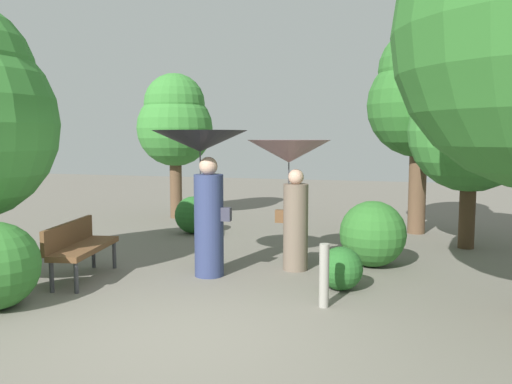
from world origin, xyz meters
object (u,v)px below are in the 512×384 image
person_left (203,168)px  park_bench (79,245)px  person_right (291,171)px  tree_far_back (420,95)px  tree_mid_right (471,121)px  tree_mid_left (175,121)px  path_marker_post (324,276)px

person_left → park_bench: size_ratio=1.38×
person_right → tree_far_back: (1.92, 3.78, 1.40)m
park_bench → tree_mid_right: size_ratio=0.43×
person_left → tree_mid_left: 5.79m
tree_mid_right → tree_far_back: (-0.87, 1.33, 0.59)m
person_left → tree_far_back: (3.08, 4.48, 1.34)m
park_bench → tree_far_back: 7.43m
person_left → tree_mid_right: (3.95, 3.15, 0.74)m
tree_mid_left → tree_mid_right: size_ratio=1.00×
tree_mid_right → tree_far_back: bearing=123.3°
person_left → park_bench: person_left is taller
park_bench → tree_far_back: bearing=-52.5°
tree_mid_left → tree_mid_right: (6.74, -1.86, -0.11)m
tree_far_back → path_marker_post: tree_far_back is taller
tree_mid_left → tree_far_back: 5.91m
park_bench → tree_mid_left: 6.16m
person_right → tree_mid_right: (2.79, 2.45, 0.81)m
person_left → tree_mid_right: size_ratio=0.59×
path_marker_post → tree_mid_left: bearing=128.4°
person_left → tree_far_back: bearing=-32.2°
park_bench → tree_mid_right: tree_mid_right is taller
person_right → tree_mid_right: 3.80m
person_left → path_marker_post: size_ratio=2.76×
person_right → tree_mid_left: bearing=44.8°
path_marker_post → person_right: bearing=115.4°
person_left → path_marker_post: (1.95, -0.97, -1.21)m
person_left → tree_mid_left: tree_mid_left is taller
tree_mid_left → path_marker_post: (4.74, -5.98, -2.06)m
tree_mid_right → path_marker_post: (-2.00, -4.12, -1.95)m
tree_mid_left → tree_far_back: bearing=-5.1°
tree_mid_left → path_marker_post: bearing=-51.6°
tree_far_back → person_left: bearing=-124.5°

